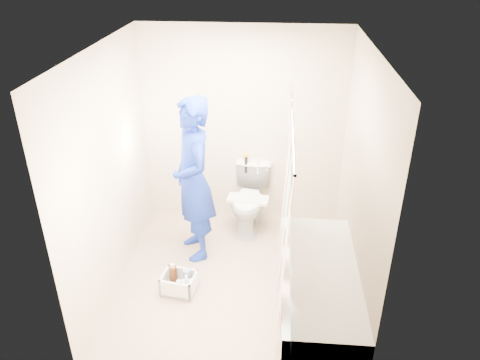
# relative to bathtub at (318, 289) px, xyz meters

# --- Properties ---
(floor) EXTENTS (2.60, 2.60, 0.00)m
(floor) POSITION_rel_bathtub_xyz_m (-0.85, 0.43, -0.27)
(floor) COLOR tan
(floor) RESTS_ON ground
(ceiling) EXTENTS (2.40, 2.60, 0.02)m
(ceiling) POSITION_rel_bathtub_xyz_m (-0.85, 0.43, 2.13)
(ceiling) COLOR silver
(ceiling) RESTS_ON wall_back
(wall_back) EXTENTS (2.40, 0.02, 2.40)m
(wall_back) POSITION_rel_bathtub_xyz_m (-0.85, 1.73, 0.93)
(wall_back) COLOR beige
(wall_back) RESTS_ON ground
(wall_front) EXTENTS (2.40, 0.02, 2.40)m
(wall_front) POSITION_rel_bathtub_xyz_m (-0.85, -0.88, 0.93)
(wall_front) COLOR beige
(wall_front) RESTS_ON ground
(wall_left) EXTENTS (0.02, 2.60, 2.40)m
(wall_left) POSITION_rel_bathtub_xyz_m (-2.05, 0.43, 0.93)
(wall_left) COLOR beige
(wall_left) RESTS_ON ground
(wall_right) EXTENTS (0.02, 2.60, 2.40)m
(wall_right) POSITION_rel_bathtub_xyz_m (0.35, 0.43, 0.93)
(wall_right) COLOR beige
(wall_right) RESTS_ON ground
(bathtub) EXTENTS (0.70, 1.75, 0.50)m
(bathtub) POSITION_rel_bathtub_xyz_m (0.00, 0.00, 0.00)
(bathtub) COLOR white
(bathtub) RESTS_ON ground
(curtain_rod) EXTENTS (0.02, 1.90, 0.02)m
(curtain_rod) POSITION_rel_bathtub_xyz_m (-0.33, 0.00, 1.68)
(curtain_rod) COLOR silver
(curtain_rod) RESTS_ON wall_back
(shower_curtain) EXTENTS (0.06, 1.75, 1.80)m
(shower_curtain) POSITION_rel_bathtub_xyz_m (-0.33, 0.00, 0.75)
(shower_curtain) COLOR white
(shower_curtain) RESTS_ON curtain_rod
(toilet) EXTENTS (0.52, 0.81, 0.79)m
(toilet) POSITION_rel_bathtub_xyz_m (-0.75, 1.43, 0.13)
(toilet) COLOR silver
(toilet) RESTS_ON ground
(tank_lid) EXTENTS (0.50, 0.26, 0.04)m
(tank_lid) POSITION_rel_bathtub_xyz_m (-0.76, 1.30, 0.19)
(tank_lid) COLOR silver
(tank_lid) RESTS_ON toilet
(tank_internals) EXTENTS (0.19, 0.06, 0.26)m
(tank_internals) POSITION_rel_bathtub_xyz_m (-0.77, 1.64, 0.51)
(tank_internals) COLOR black
(tank_internals) RESTS_ON toilet
(plumber) EXTENTS (0.69, 0.79, 1.84)m
(plumber) POSITION_rel_bathtub_xyz_m (-1.32, 0.86, 0.65)
(plumber) COLOR #0E1690
(plumber) RESTS_ON ground
(cleaning_caddy) EXTENTS (0.37, 0.32, 0.26)m
(cleaning_caddy) POSITION_rel_bathtub_xyz_m (-1.37, 0.17, -0.17)
(cleaning_caddy) COLOR white
(cleaning_caddy) RESTS_ON ground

